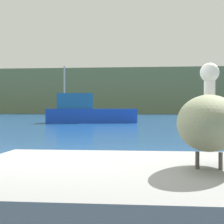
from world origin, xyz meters
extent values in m
cube|color=#6B7A51|center=(0.00, 82.13, 4.60)|extent=(140.00, 16.98, 9.19)
cube|color=gray|center=(1.46, -0.62, 0.36)|extent=(3.77, 2.27, 0.72)
ellipsoid|color=gray|center=(1.46, -0.62, 1.06)|extent=(0.59, 0.96, 0.41)
cylinder|color=white|center=(1.51, -0.30, 1.26)|extent=(0.09, 0.09, 0.29)
sphere|color=white|center=(1.51, -0.30, 1.45)|extent=(0.16, 0.16, 0.16)
cone|color=gold|center=(1.54, -0.06, 1.42)|extent=(0.11, 0.35, 0.09)
cylinder|color=#4C4742|center=(1.38, -0.65, 0.79)|extent=(0.03, 0.03, 0.13)
cylinder|color=#4C4742|center=(1.54, -0.67, 0.79)|extent=(0.03, 0.03, 0.13)
cube|color=blue|center=(-3.88, 26.89, 0.55)|extent=(7.25, 3.38, 1.10)
cube|color=#1E6099|center=(-5.14, 26.62, 1.70)|extent=(3.00, 1.98, 1.20)
cylinder|color=#B2B2B2|center=(-5.94, 26.45, 2.77)|extent=(0.12, 0.12, 3.34)
camera|label=1|loc=(1.07, -3.55, 1.17)|focal=63.04mm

